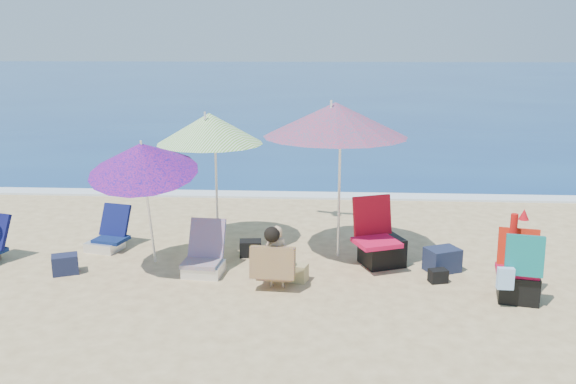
# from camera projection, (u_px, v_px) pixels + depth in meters

# --- Properties ---
(ground) EXTENTS (120.00, 120.00, 0.00)m
(ground) POSITION_uv_depth(u_px,v_px,m) (307.00, 298.00, 7.60)
(ground) COLOR #D8BC84
(ground) RESTS_ON ground
(sea) EXTENTS (120.00, 80.00, 0.12)m
(sea) POSITION_uv_depth(u_px,v_px,m) (324.00, 79.00, 51.22)
(sea) COLOR navy
(sea) RESTS_ON ground
(foam) EXTENTS (120.00, 0.50, 0.04)m
(foam) POSITION_uv_depth(u_px,v_px,m) (315.00, 195.00, 12.54)
(foam) COLOR white
(foam) RESTS_ON ground
(umbrella_turquoise) EXTENTS (2.60, 2.60, 2.31)m
(umbrella_turquoise) POSITION_uv_depth(u_px,v_px,m) (335.00, 120.00, 8.50)
(umbrella_turquoise) COLOR white
(umbrella_turquoise) RESTS_ON ground
(umbrella_striped) EXTENTS (2.05, 2.05, 2.10)m
(umbrella_striped) POSITION_uv_depth(u_px,v_px,m) (210.00, 129.00, 9.06)
(umbrella_striped) COLOR silver
(umbrella_striped) RESTS_ON ground
(umbrella_blue) EXTENTS (1.47, 1.53, 1.96)m
(umbrella_blue) POSITION_uv_depth(u_px,v_px,m) (142.00, 158.00, 8.00)
(umbrella_blue) COLOR white
(umbrella_blue) RESTS_ON ground
(furled_umbrella) EXTENTS (0.19, 0.30, 1.16)m
(furled_umbrella) POSITION_uv_depth(u_px,v_px,m) (514.00, 247.00, 7.51)
(furled_umbrella) COLOR red
(furled_umbrella) RESTS_ON ground
(chair_navy) EXTENTS (0.64, 0.68, 0.65)m
(chair_navy) POSITION_uv_depth(u_px,v_px,m) (109.00, 238.00, 9.36)
(chair_navy) COLOR #0D1D4C
(chair_navy) RESTS_ON ground
(chair_rainbow) EXTENTS (0.56, 0.67, 0.70)m
(chair_rainbow) POSITION_uv_depth(u_px,v_px,m) (204.00, 260.00, 8.38)
(chair_rainbow) COLOR #D75F4B
(chair_rainbow) RESTS_ON ground
(camp_chair_left) EXTENTS (0.80, 0.94, 0.98)m
(camp_chair_left) POSITION_uv_depth(u_px,v_px,m) (380.00, 245.00, 8.65)
(camp_chair_left) COLOR red
(camp_chair_left) RESTS_ON ground
(camp_chair_right) EXTENTS (0.62, 0.66, 0.89)m
(camp_chair_right) POSITION_uv_depth(u_px,v_px,m) (519.00, 276.00, 7.46)
(camp_chair_right) COLOR #A40B2F
(camp_chair_right) RESTS_ON ground
(person_center) EXTENTS (0.58, 0.52, 0.83)m
(person_center) POSITION_uv_depth(u_px,v_px,m) (275.00, 258.00, 7.81)
(person_center) COLOR tan
(person_center) RESTS_ON ground
(bag_navy_a) EXTENTS (0.41, 0.36, 0.26)m
(bag_navy_a) POSITION_uv_depth(u_px,v_px,m) (65.00, 264.00, 8.38)
(bag_navy_a) COLOR #191E38
(bag_navy_a) RESTS_ON ground
(bag_black_a) EXTENTS (0.34, 0.27, 0.23)m
(bag_black_a) POSITION_uv_depth(u_px,v_px,m) (251.00, 248.00, 9.07)
(bag_black_a) COLOR black
(bag_black_a) RESTS_ON ground
(bag_tan) EXTENTS (0.32, 0.27, 0.23)m
(bag_tan) POSITION_uv_depth(u_px,v_px,m) (297.00, 273.00, 8.11)
(bag_tan) COLOR tan
(bag_tan) RESTS_ON ground
(bag_navy_b) EXTENTS (0.53, 0.48, 0.33)m
(bag_navy_b) POSITION_uv_depth(u_px,v_px,m) (442.00, 260.00, 8.46)
(bag_navy_b) COLOR #1A223A
(bag_navy_b) RESTS_ON ground
(bag_black_b) EXTENTS (0.26, 0.22, 0.18)m
(bag_black_b) POSITION_uv_depth(u_px,v_px,m) (438.00, 276.00, 8.08)
(bag_black_b) COLOR black
(bag_black_b) RESTS_ON ground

